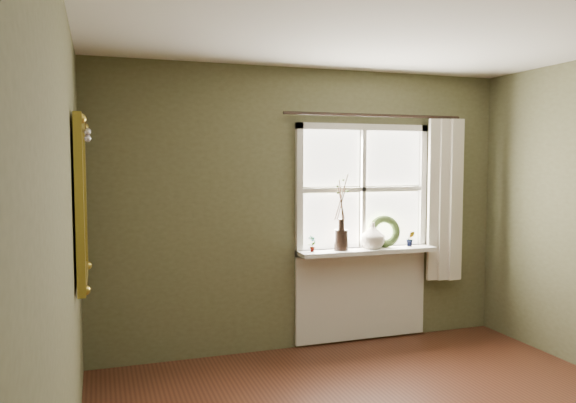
# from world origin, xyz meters

# --- Properties ---
(ceiling) EXTENTS (4.50, 4.50, 0.00)m
(ceiling) POSITION_xyz_m (0.00, 0.00, 2.60)
(ceiling) COLOR silver
(ceiling) RESTS_ON ground
(wall_back) EXTENTS (4.00, 0.10, 2.60)m
(wall_back) POSITION_xyz_m (0.00, 2.30, 1.30)
(wall_back) COLOR brown
(wall_back) RESTS_ON ground
(wall_left) EXTENTS (0.10, 4.50, 2.60)m
(wall_left) POSITION_xyz_m (-2.05, 0.00, 1.30)
(wall_left) COLOR brown
(wall_left) RESTS_ON ground
(window_frame) EXTENTS (1.36, 0.06, 1.24)m
(window_frame) POSITION_xyz_m (0.55, 2.23, 1.48)
(window_frame) COLOR silver
(window_frame) RESTS_ON wall_back
(window_sill) EXTENTS (1.36, 0.26, 0.04)m
(window_sill) POSITION_xyz_m (0.55, 2.12, 0.90)
(window_sill) COLOR silver
(window_sill) RESTS_ON wall_back
(window_apron) EXTENTS (1.36, 0.04, 0.88)m
(window_apron) POSITION_xyz_m (0.55, 2.23, 0.46)
(window_apron) COLOR silver
(window_apron) RESTS_ON ground
(dark_jug) EXTENTS (0.17, 0.17, 0.19)m
(dark_jug) POSITION_xyz_m (0.28, 2.12, 1.02)
(dark_jug) COLOR black
(dark_jug) RESTS_ON window_sill
(cream_vase) EXTENTS (0.31, 0.31, 0.25)m
(cream_vase) POSITION_xyz_m (0.60, 2.12, 1.04)
(cream_vase) COLOR silver
(cream_vase) RESTS_ON window_sill
(wreath) EXTENTS (0.34, 0.20, 0.32)m
(wreath) POSITION_xyz_m (0.75, 2.16, 1.04)
(wreath) COLOR #374C21
(wreath) RESTS_ON window_sill
(potted_plant_left) EXTENTS (0.10, 0.08, 0.15)m
(potted_plant_left) POSITION_xyz_m (-0.01, 2.12, 1.00)
(potted_plant_left) COLOR #374C21
(potted_plant_left) RESTS_ON window_sill
(potted_plant_right) EXTENTS (0.10, 0.09, 0.15)m
(potted_plant_right) POSITION_xyz_m (1.02, 2.12, 1.00)
(potted_plant_right) COLOR #374C21
(potted_plant_right) RESTS_ON window_sill
(curtain) EXTENTS (0.36, 0.12, 1.59)m
(curtain) POSITION_xyz_m (1.39, 2.13, 1.37)
(curtain) COLOR beige
(curtain) RESTS_ON wall_back
(curtain_rod) EXTENTS (1.84, 0.03, 0.03)m
(curtain_rod) POSITION_xyz_m (0.65, 2.17, 2.18)
(curtain_rod) COLOR black
(curtain_rod) RESTS_ON wall_back
(gilt_mirror) EXTENTS (0.10, 0.94, 1.12)m
(gilt_mirror) POSITION_xyz_m (-1.96, 1.38, 1.49)
(gilt_mirror) COLOR white
(gilt_mirror) RESTS_ON wall_left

